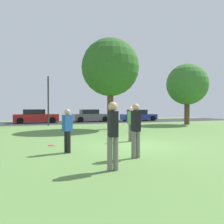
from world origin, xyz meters
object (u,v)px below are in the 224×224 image
at_px(person_walking, 113,132).
at_px(street_lamp_post, 48,101).
at_px(person_bystander, 136,128).
at_px(person_thrower, 131,122).
at_px(oak_tree_left, 187,85).
at_px(person_catcher, 67,129).
at_px(parked_car_grey, 91,116).
at_px(birch_tree_lone, 110,68).
at_px(parked_car_blue, 138,116).
at_px(frisbee_disc, 51,145).
at_px(parked_car_red, 36,117).

distance_m(person_walking, street_lamp_post, 15.49).
xyz_separation_m(person_bystander, person_walking, (-1.20, -1.06, 0.01)).
height_order(person_thrower, person_walking, person_walking).
bearing_deg(oak_tree_left, person_catcher, -144.16).
bearing_deg(parked_car_grey, birch_tree_lone, -95.75).
xyz_separation_m(person_catcher, parked_car_grey, (5.39, 16.92, -0.21)).
distance_m(person_thrower, parked_car_blue, 16.94).
distance_m(oak_tree_left, frisbee_disc, 16.00).
xyz_separation_m(person_catcher, person_bystander, (1.95, -1.60, 0.11)).
bearing_deg(street_lamp_post, parked_car_grey, 39.30).
height_order(oak_tree_left, birch_tree_lone, birch_tree_lone).
height_order(parked_car_red, parked_car_grey, parked_car_red).
distance_m(person_thrower, street_lamp_post, 11.61).
height_order(person_bystander, parked_car_red, person_bystander).
bearing_deg(parked_car_grey, person_bystander, -100.52).
distance_m(person_thrower, person_bystander, 3.52).
relative_size(person_bystander, parked_car_red, 0.39).
bearing_deg(parked_car_blue, birch_tree_lone, -128.17).
relative_size(birch_tree_lone, person_catcher, 4.31).
bearing_deg(oak_tree_left, birch_tree_lone, -168.12).
distance_m(frisbee_disc, street_lamp_post, 11.23).
height_order(parked_car_red, parked_car_blue, parked_car_red).
distance_m(frisbee_disc, parked_car_grey, 16.23).
distance_m(person_walking, parked_car_blue, 21.95).
distance_m(oak_tree_left, person_bystander, 15.96).
bearing_deg(person_walking, oak_tree_left, -38.68).
height_order(birch_tree_lone, person_bystander, birch_tree_lone).
bearing_deg(street_lamp_post, parked_car_red, 103.35).
bearing_deg(person_thrower, parked_car_red, -101.37).
bearing_deg(street_lamp_post, oak_tree_left, -14.51).
distance_m(oak_tree_left, person_walking, 17.54).
bearing_deg(parked_car_red, person_catcher, -87.72).
relative_size(person_bystander, person_walking, 0.99).
relative_size(person_walking, street_lamp_post, 0.40).
xyz_separation_m(birch_tree_lone, person_bystander, (-2.50, -9.24, -3.67)).
relative_size(frisbee_disc, parked_car_blue, 0.06).
bearing_deg(parked_car_blue, oak_tree_left, -76.76).
xyz_separation_m(birch_tree_lone, person_walking, (-3.70, -10.30, -3.66)).
relative_size(parked_car_grey, street_lamp_post, 0.92).
xyz_separation_m(oak_tree_left, person_walking, (-12.34, -12.12, -2.90)).
bearing_deg(person_bystander, street_lamp_post, 10.02).
bearing_deg(person_walking, person_bystander, -41.58).
bearing_deg(parked_car_blue, parked_car_grey, 176.05).
xyz_separation_m(person_bystander, parked_car_red, (-2.62, 18.45, -0.31)).
bearing_deg(person_catcher, person_thrower, 0.00).
bearing_deg(person_bystander, parked_car_grey, -7.03).
height_order(oak_tree_left, person_walking, oak_tree_left).
bearing_deg(person_catcher, parked_car_blue, 29.21).
height_order(person_thrower, street_lamp_post, street_lamp_post).
xyz_separation_m(frisbee_disc, parked_car_blue, (11.83, 14.73, 0.62)).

